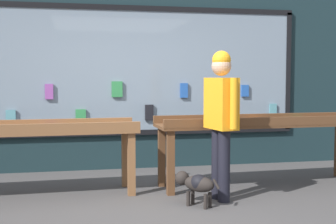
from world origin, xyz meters
TOP-DOWN VIEW (x-y plane):
  - ground_plane at (0.00, 0.00)m, footprint 40.00×40.00m
  - shopfront_facade at (-0.06, 2.39)m, footprint 8.68×0.29m
  - display_table_left at (-1.57, 0.80)m, footprint 2.89×0.76m
  - display_table_right at (1.57, 0.80)m, footprint 2.89×0.74m
  - person_browsing at (0.77, 0.16)m, footprint 0.30×0.68m
  - small_dog at (0.42, -0.04)m, footprint 0.43×0.46m

SIDE VIEW (x-z plane):
  - ground_plane at x=0.00m, z-range 0.00..0.00m
  - small_dog at x=0.42m, z-range 0.07..0.45m
  - display_table_left at x=-1.57m, z-range 0.29..1.20m
  - display_table_right at x=1.57m, z-range 0.29..1.24m
  - person_browsing at x=0.77m, z-range 0.16..1.92m
  - shopfront_facade at x=-0.06m, z-range -0.03..3.63m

